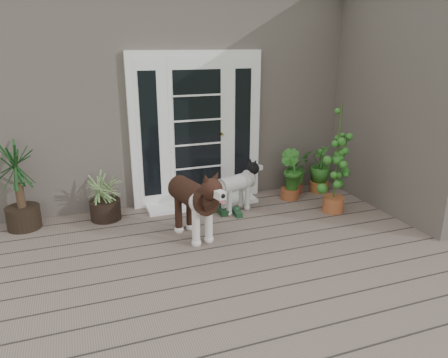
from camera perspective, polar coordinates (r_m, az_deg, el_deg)
name	(u,v)px	position (r m, az deg, el deg)	size (l,w,h in m)	color
deck	(277,273)	(4.56, 7.14, -12.54)	(6.20, 4.60, 0.12)	#6B5B4C
house_main	(176,89)	(7.99, -6.57, 12.01)	(7.40, 4.00, 3.10)	#665E54
house_wing	(432,104)	(6.64, 26.29, 9.11)	(1.60, 2.40, 3.10)	#665E54
door_unit	(197,129)	(6.03, -3.67, 6.74)	(1.90, 0.14, 2.15)	white
door_step	(202,203)	(6.14, -2.95, -3.27)	(1.60, 0.40, 0.05)	white
brindle_dog	(193,207)	(5.01, -4.22, -3.73)	(0.41, 0.95, 0.80)	#311A12
white_dog	(236,191)	(5.81, 1.60, -1.58)	(0.31, 0.72, 0.60)	silver
spider_plant	(104,194)	(5.75, -15.90, -1.95)	(0.66, 0.66, 0.71)	#93A465
yucca	(19,186)	(5.77, -26.01, -0.85)	(0.78, 0.78, 1.13)	black
herb_a	(295,174)	(6.62, 9.62, 0.61)	(0.47, 0.47, 0.60)	#1C621F
herb_b	(290,181)	(6.37, 8.95, -0.32)	(0.36, 0.36, 0.54)	#1D6623
herb_c	(320,173)	(6.77, 12.82, 0.80)	(0.38, 0.38, 0.60)	#1E4D16
sapling	(337,158)	(5.85, 15.03, 2.74)	(0.45, 0.45, 1.54)	#295D1A
clog_left	(237,212)	(5.77, 1.83, -4.52)	(0.13, 0.27, 0.08)	#16391F
clog_right	(222,210)	(5.82, -0.30, -4.20)	(0.15, 0.32, 0.10)	black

